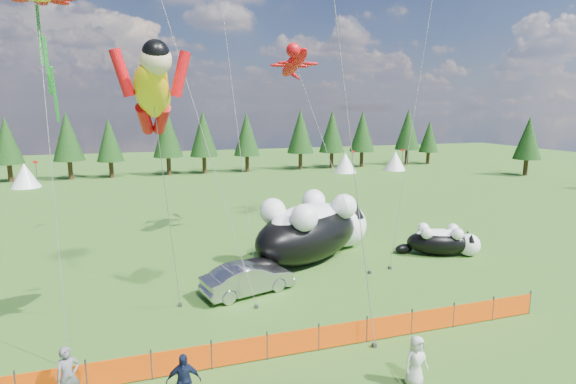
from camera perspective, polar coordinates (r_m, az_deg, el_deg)
The scene contains 14 objects.
ground at distance 20.17m, azimuth -2.12°, elevation -15.83°, with size 160.00×160.00×0.00m, color #0D380A.
safety_fence at distance 17.40m, azimuth 0.68°, elevation -18.55°, with size 22.06×0.06×1.10m.
tree_line at distance 62.79m, azimuth -13.35°, elevation 5.79°, with size 90.00×4.00×8.00m, color black, non-canonical shape.
festival_tents at distance 60.03m, azimuth -2.32°, elevation 3.36°, with size 50.00×3.20×2.80m, color white, non-canonical shape.
cat_large at distance 27.01m, azimuth 3.20°, elevation -4.69°, with size 9.82×7.42×3.91m.
cat_small at distance 29.52m, azimuth 19.02°, elevation -5.89°, with size 4.91×3.23×1.87m.
car at distance 22.47m, azimuth -5.09°, elevation -10.90°, with size 1.60×4.59×1.51m, color #A8A8AC.
spectator_a at distance 16.18m, azimuth -26.14°, elevation -20.29°, with size 0.70×0.46×1.91m, color slate.
spectator_c at distance 14.97m, azimuth -13.12°, elevation -22.39°, with size 1.05×0.54×1.79m, color #131B35.
spectator_e at distance 16.19m, azimuth 15.95°, elevation -19.94°, with size 0.84×0.54×1.71m, color beige.
superhero_kite at distance 17.29m, azimuth -16.82°, elevation 12.02°, with size 4.17×4.93×11.53m.
gecko_kite at distance 31.41m, azimuth 0.80°, elevation 16.07°, with size 3.19×11.77×14.73m.
flower_kite at distance 20.49m, azimuth -29.32°, elevation 20.36°, with size 3.57×5.69×13.49m.
diamond_kite_a at distance 24.94m, azimuth -15.66°, elevation 22.06°, with size 3.94×6.44×16.13m.
Camera 1 is at (-4.82, -17.41, 8.98)m, focal length 28.00 mm.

